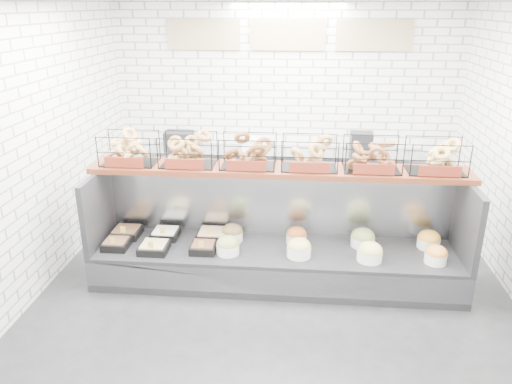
# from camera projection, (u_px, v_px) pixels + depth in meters

# --- Properties ---
(ground) EXTENTS (5.50, 5.50, 0.00)m
(ground) POSITION_uv_depth(u_px,v_px,m) (274.00, 294.00, 5.35)
(ground) COLOR black
(ground) RESTS_ON ground
(room_shell) EXTENTS (5.02, 5.51, 3.01)m
(room_shell) POSITION_uv_depth(u_px,v_px,m) (280.00, 92.00, 5.18)
(room_shell) COLOR white
(room_shell) RESTS_ON ground
(display_case) EXTENTS (4.00, 0.90, 1.20)m
(display_case) POSITION_uv_depth(u_px,v_px,m) (277.00, 252.00, 5.55)
(display_case) COLOR black
(display_case) RESTS_ON ground
(bagel_shelf) EXTENTS (4.10, 0.50, 0.40)m
(bagel_shelf) POSITION_uv_depth(u_px,v_px,m) (278.00, 155.00, 5.34)
(bagel_shelf) COLOR #4C1D10
(bagel_shelf) RESTS_ON display_case
(prep_counter) EXTENTS (4.00, 0.60, 1.20)m
(prep_counter) POSITION_uv_depth(u_px,v_px,m) (283.00, 178.00, 7.45)
(prep_counter) COLOR #93969B
(prep_counter) RESTS_ON ground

